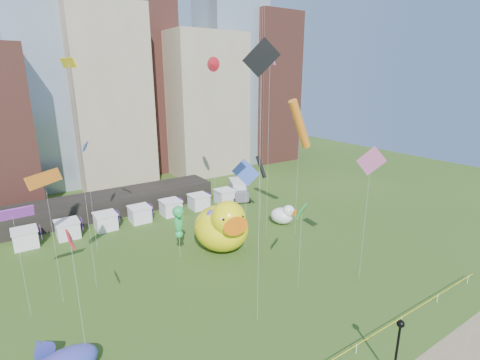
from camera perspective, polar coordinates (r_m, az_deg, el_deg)
skyline at (r=77.41m, az=-22.08°, el=15.20°), size 101.00×23.00×68.00m
pavilion at (r=60.70m, az=-21.91°, el=-3.89°), size 38.00×6.00×3.20m
vendor_tents at (r=56.54m, az=-15.53°, el=-5.27°), size 33.24×2.80×2.40m
big_duck at (r=45.18m, az=-2.75°, el=-7.24°), size 8.05×9.80×7.08m
small_duck at (r=53.92m, az=6.86°, el=-5.48°), size 3.92×4.38×3.06m
seahorse_green at (r=43.23m, az=-9.67°, el=-6.15°), size 1.72×1.96×6.63m
seahorse_purple at (r=44.79m, az=-4.45°, el=-6.62°), size 1.73×1.92×5.49m
lamppost at (r=29.75m, az=23.67°, el=-22.60°), size 0.54×0.54×5.18m
box_truck at (r=64.98m, az=-0.28°, el=-1.47°), size 5.00×7.38×2.96m
kite_0 at (r=27.42m, az=-25.25°, el=-8.59°), size 0.50×2.27×10.82m
kite_1 at (r=45.14m, az=4.75°, el=17.43°), size 0.52×1.98×22.97m
kite_2 at (r=52.94m, az=3.34°, el=2.07°), size 1.05×2.02×9.98m
kite_3 at (r=35.97m, az=9.74°, el=-4.91°), size 2.50×1.81×8.83m
kite_4 at (r=36.25m, az=-25.45°, el=16.06°), size 0.97×2.78×22.69m
kite_5 at (r=45.20m, az=-23.31°, el=4.75°), size 1.40×2.85×13.77m
kite_6 at (r=47.05m, az=9.42°, el=8.69°), size 3.81×1.13×18.48m
kite_7 at (r=36.06m, az=-32.35°, el=-4.62°), size 3.33×0.70×10.46m
kite_8 at (r=51.02m, az=-4.37°, el=17.70°), size 0.40×1.96×23.64m
kite_9 at (r=37.92m, az=19.98°, el=2.61°), size 0.71×3.01×14.61m
kite_10 at (r=27.64m, az=3.38°, el=17.66°), size 2.35×1.61×23.83m
kite_13 at (r=43.51m, az=0.93°, el=1.10°), size 3.15×1.50×11.67m
kite_14 at (r=35.98m, az=-28.53°, el=0.12°), size 3.16×2.85×13.05m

